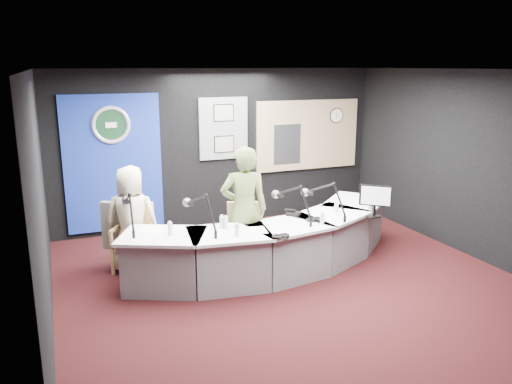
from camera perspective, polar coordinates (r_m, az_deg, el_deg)
name	(u,v)px	position (r m, az deg, el deg)	size (l,w,h in m)	color
ground	(292,283)	(7.02, 4.02, -10.07)	(6.00, 6.00, 0.00)	black
ceiling	(296,69)	(6.42, 4.46, 13.42)	(6.00, 6.00, 0.02)	silver
wall_back	(221,148)	(9.32, -3.95, 4.92)	(6.00, 0.02, 2.80)	black
wall_front	(469,263)	(4.22, 22.63, -7.33)	(6.00, 0.02, 2.80)	black
wall_left	(41,205)	(5.93, -22.78, -1.35)	(0.02, 6.00, 2.80)	black
wall_right	(475,165)	(8.33, 23.12, 2.76)	(0.02, 6.00, 2.80)	black
broadcast_desk	(272,244)	(7.33, 1.83, -5.84)	(4.50, 1.90, 0.75)	silver
backdrop_panel	(113,164)	(8.92, -15.56, 3.06)	(1.60, 0.05, 2.30)	navy
agency_seal	(111,125)	(8.78, -15.81, 7.18)	(0.63, 0.63, 0.07)	silver
seal_center	(111,125)	(8.79, -15.81, 7.19)	(0.48, 0.48, 0.01)	black
pinboard	(224,128)	(9.26, -3.63, 7.06)	(0.90, 0.04, 1.10)	slate
framed_photo_upper	(224,113)	(9.20, -3.60, 8.77)	(0.34, 0.02, 0.27)	#7D755A
framed_photo_lower	(224,144)	(9.26, -3.54, 5.32)	(0.34, 0.02, 0.27)	#7D755A
booth_window_frame	(308,135)	(9.94, 5.78, 6.33)	(2.12, 0.06, 1.32)	#9E8663
booth_glow	(308,135)	(9.94, 5.80, 6.32)	(2.00, 0.02, 1.20)	#D6C787
equipment_rack	(287,144)	(9.74, 3.48, 5.32)	(0.55, 0.02, 0.75)	black
wall_clock	(336,116)	(10.17, 8.93, 8.39)	(0.28, 0.28, 0.01)	white
armchair_left	(133,242)	(7.47, -13.51, -5.42)	(0.48, 0.48, 0.86)	tan
armchair_right	(244,235)	(7.22, -1.30, -4.84)	(0.59, 0.59, 1.06)	tan
draped_jacket	(119,226)	(7.59, -14.96, -3.66)	(0.50, 0.10, 0.70)	#686458
person_man	(132,219)	(7.36, -13.65, -2.98)	(0.74, 0.48, 1.52)	beige
person_woman	(244,210)	(7.11, -1.32, -2.03)	(0.65, 0.43, 1.79)	#546233
computer_monitor	(375,195)	(7.40, 13.05, -0.38)	(0.44, 0.03, 0.30)	black
desk_phone	(293,214)	(7.40, 4.17, -2.40)	(0.19, 0.15, 0.05)	black
headphones_near	(314,219)	(7.19, 6.47, -3.02)	(0.20, 0.20, 0.03)	black
headphones_far	(281,236)	(6.47, 2.78, -4.89)	(0.20, 0.20, 0.03)	black
paper_stack	(153,230)	(6.86, -11.37, -4.18)	(0.23, 0.33, 0.00)	white
notepad	(258,230)	(6.73, 0.20, -4.26)	(0.21, 0.30, 0.00)	white
boom_mic_a	(129,209)	(6.82, -13.90, -1.80)	(0.16, 0.74, 0.60)	black
boom_mic_b	(201,210)	(6.59, -6.16, -2.03)	(0.32, 0.71, 0.60)	black
boom_mic_c	(293,201)	(7.01, 4.12, -1.00)	(0.39, 0.68, 0.60)	black
boom_mic_d	(325,198)	(7.21, 7.65, -0.67)	(0.48, 0.62, 0.60)	black
water_bottles	(283,218)	(6.96, 3.07, -2.90)	(3.11, 0.54, 0.18)	silver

